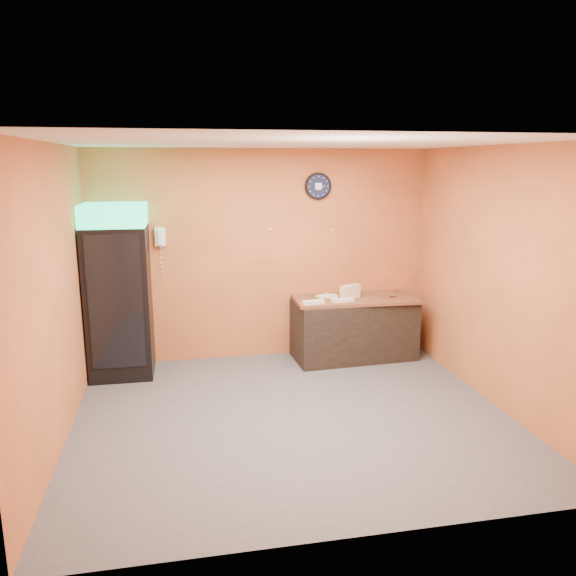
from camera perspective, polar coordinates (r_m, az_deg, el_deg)
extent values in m
plane|color=#47474C|center=(6.06, 0.47, -12.92)|extent=(4.50, 4.50, 0.00)
cube|color=#D26C3B|center=(7.54, -2.57, 3.34)|extent=(4.50, 0.02, 2.80)
cube|color=#D26C3B|center=(5.61, -22.64, -0.85)|extent=(0.02, 4.00, 2.80)
cube|color=#D26C3B|center=(6.43, 20.53, 0.94)|extent=(0.02, 4.00, 2.80)
cube|color=white|center=(5.47, 0.52, 14.57)|extent=(4.50, 4.00, 0.02)
cube|color=black|center=(7.24, -16.73, -1.32)|extent=(0.76, 0.76, 1.87)
cube|color=#1BEB9D|center=(7.07, -17.28, 7.12)|extent=(0.76, 0.76, 0.27)
cube|color=black|center=(6.86, -17.03, -1.42)|extent=(0.62, 0.03, 1.60)
cube|color=black|center=(7.69, 6.71, -4.18)|extent=(1.66, 0.81, 0.81)
cylinder|color=black|center=(7.57, 3.05, 10.30)|extent=(0.36, 0.05, 0.36)
cylinder|color=#0F1433|center=(7.54, 3.10, 10.29)|extent=(0.31, 0.01, 0.31)
cube|color=white|center=(7.53, 3.12, 10.29)|extent=(0.09, 0.00, 0.09)
cube|color=white|center=(7.37, -12.86, 5.11)|extent=(0.13, 0.08, 0.24)
cube|color=white|center=(7.32, -12.87, 5.06)|extent=(0.05, 0.04, 0.19)
cube|color=brown|center=(7.58, 6.79, -1.10)|extent=(1.64, 0.78, 0.04)
cube|color=beige|center=(7.53, 6.32, -0.78)|extent=(0.29, 0.18, 0.06)
cube|color=beige|center=(7.52, 6.33, -0.35)|extent=(0.29, 0.18, 0.06)
cube|color=beige|center=(7.51, 6.34, 0.08)|extent=(0.29, 0.18, 0.06)
cube|color=silver|center=(7.19, 2.58, -1.45)|extent=(0.29, 0.15, 0.04)
cube|color=silver|center=(7.32, 5.54, -1.23)|extent=(0.30, 0.14, 0.04)
cube|color=silver|center=(7.53, 4.00, -0.83)|extent=(0.26, 0.11, 0.04)
cylinder|color=silver|center=(7.57, 3.92, -0.65)|extent=(0.07, 0.07, 0.07)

